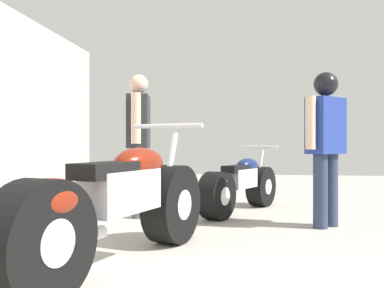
% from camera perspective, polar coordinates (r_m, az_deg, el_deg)
% --- Properties ---
extents(ground_plane, '(16.09, 16.09, 0.00)m').
position_cam_1_polar(ground_plane, '(4.16, 8.73, -12.29)').
color(ground_plane, '#A8A399').
extents(motorcycle_maroon_cruiser, '(1.00, 2.24, 1.06)m').
position_cam_1_polar(motorcycle_maroon_cruiser, '(3.10, -9.97, -8.30)').
color(motorcycle_maroon_cruiser, black).
rests_on(motorcycle_maroon_cruiser, ground_plane).
extents(motorcycle_black_naked, '(1.00, 1.75, 0.86)m').
position_cam_1_polar(motorcycle_black_naked, '(5.49, 6.46, -5.59)').
color(motorcycle_black_naked, black).
rests_on(motorcycle_black_naked, ground_plane).
extents(mechanic_in_blue, '(0.31, 0.70, 1.73)m').
position_cam_1_polar(mechanic_in_blue, '(5.18, -7.21, 1.04)').
color(mechanic_in_blue, '#4C4C4C').
rests_on(mechanic_in_blue, ground_plane).
extents(mechanic_with_helmet, '(0.52, 0.54, 1.65)m').
position_cam_1_polar(mechanic_with_helmet, '(4.71, 17.60, 1.26)').
color(mechanic_with_helmet, '#2D3851').
rests_on(mechanic_with_helmet, ground_plane).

